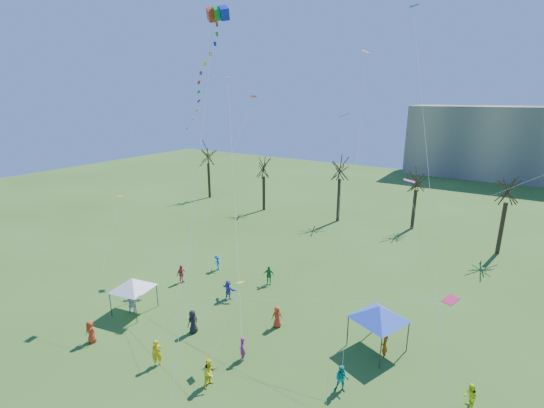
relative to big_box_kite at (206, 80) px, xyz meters
The scene contains 7 objects.
ground 19.33m from the big_box_kite, 53.55° to the right, with size 160.00×160.00×0.00m, color #32581B.
bare_tree_row 33.14m from the big_box_kite, 73.35° to the left, with size 70.49×9.33×10.17m.
big_box_kite is the anchor object (origin of this frame).
canopy_tent_white 17.29m from the big_box_kite, 169.92° to the right, with size 3.85×3.85×2.94m.
canopy_tent_blue 19.08m from the big_box_kite, 23.30° to the left, with size 4.09×4.09×3.31m.
festival_crowd 17.36m from the big_box_kite, ahead, with size 25.97×14.89×1.85m.
small_kites_aloft 8.84m from the big_box_kite, 48.12° to the left, with size 30.26×18.05×33.45m.
Camera 1 is at (12.40, -12.83, 17.03)m, focal length 25.00 mm.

